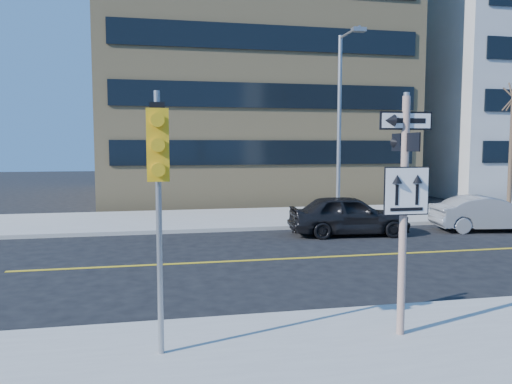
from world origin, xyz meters
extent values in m
plane|color=black|center=(0.00, 0.00, 0.00)|extent=(120.00, 120.00, 0.00)
cylinder|color=beige|center=(0.00, -2.50, 2.15)|extent=(0.13, 0.13, 4.00)
cylinder|color=gray|center=(0.00, -2.50, 4.18)|extent=(0.10, 0.10, 0.06)
cube|color=black|center=(0.00, -2.50, 3.75)|extent=(0.92, 0.03, 0.30)
cube|color=black|center=(0.00, -2.50, 3.40)|extent=(0.03, 0.92, 0.30)
cube|color=white|center=(0.00, -2.58, 2.60)|extent=(0.80, 0.03, 0.80)
cylinder|color=gray|center=(-4.00, -2.50, 2.15)|extent=(0.09, 0.09, 4.00)
cube|color=gold|center=(-4.00, -2.70, 3.35)|extent=(0.32, 0.22, 1.05)
sphere|color=#8C0705|center=(-4.00, -2.82, 3.70)|extent=(0.17, 0.17, 0.17)
sphere|color=black|center=(-4.00, -2.82, 3.35)|extent=(0.17, 0.17, 0.17)
sphere|color=black|center=(-4.00, -2.82, 3.00)|extent=(0.17, 0.17, 0.17)
imported|color=black|center=(3.06, 7.40, 0.76)|extent=(2.14, 4.60, 1.52)
imported|color=gray|center=(8.76, 7.16, 0.69)|extent=(2.10, 4.37, 1.38)
cylinder|color=gray|center=(4.00, 11.00, 4.15)|extent=(0.18, 0.18, 8.00)
cylinder|color=gray|center=(4.00, 10.00, 8.05)|extent=(0.10, 2.20, 0.10)
cube|color=gray|center=(4.00, 9.00, 7.95)|extent=(0.55, 0.30, 0.16)
cylinder|color=#372920|center=(13.00, 11.30, 3.05)|extent=(0.22, 0.22, 5.80)
cube|color=tan|center=(2.00, 25.00, 9.00)|extent=(18.00, 18.00, 18.00)
camera|label=1|loc=(-4.05, -10.08, 3.33)|focal=35.00mm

